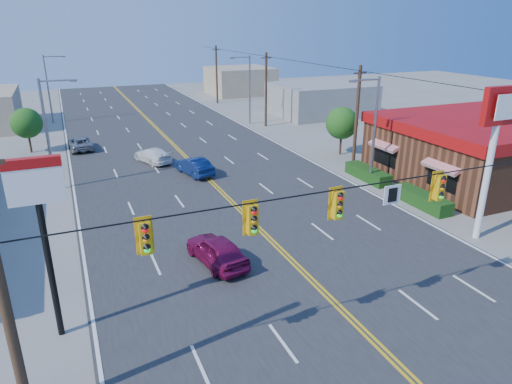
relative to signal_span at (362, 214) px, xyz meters
name	(u,v)px	position (x,y,z in m)	size (l,w,h in m)	color
ground	(354,324)	(0.12, 0.00, -4.89)	(160.00, 160.00, 0.00)	gray
road	(208,178)	(0.12, 20.00, -4.86)	(20.00, 120.00, 0.06)	#2D2D30
signal_span	(362,214)	(0.00, 0.00, 0.00)	(24.32, 0.34, 9.00)	#47301E
kfc	(483,148)	(20.02, 12.00, -2.51)	(16.30, 12.40, 4.70)	brown
kfc_pylon	(495,134)	(11.12, 4.00, 1.16)	(2.20, 0.36, 8.50)	white
pizza_hut_sign	(40,213)	(-10.88, 4.00, 0.30)	(1.90, 0.30, 6.85)	black
streetlight_se	(373,126)	(10.91, 14.00, -0.37)	(2.55, 0.25, 8.00)	gray
streetlight_ne	(248,86)	(10.91, 38.00, -0.37)	(2.55, 0.25, 8.00)	gray
streetlight_sw	(49,129)	(-10.67, 22.00, -0.37)	(2.55, 0.25, 8.00)	gray
streetlight_nw	(49,85)	(-10.67, 48.00, -0.37)	(2.55, 0.25, 8.00)	gray
utility_pole_near	(357,118)	(12.32, 18.00, -0.69)	(0.28, 0.28, 8.40)	#47301E
utility_pole_mid	(266,90)	(12.32, 36.00, -0.69)	(0.28, 0.28, 8.40)	#47301E
utility_pole_far	(217,75)	(12.32, 54.00, -0.69)	(0.28, 0.28, 8.40)	#47301E
tree_kfc_rear	(342,123)	(13.62, 22.00, -1.95)	(2.94, 2.94, 4.41)	#47301E
tree_west	(27,123)	(-12.88, 34.00, -2.09)	(2.80, 2.80, 4.20)	#47301E
bld_east_mid	(321,99)	(22.12, 40.00, -2.89)	(12.00, 10.00, 4.00)	gray
bld_east_far	(240,81)	(19.12, 62.00, -2.69)	(10.00, 10.00, 4.40)	tan
car_magenta	(217,251)	(-3.47, 6.86, -4.15)	(1.73, 4.30, 1.46)	maroon
car_blue	(194,167)	(-0.58, 21.33, -4.19)	(1.48, 4.24, 1.40)	#0D1F51
car_white	(153,156)	(-2.96, 26.06, -4.25)	(1.78, 4.37, 1.27)	white
car_silver	(80,144)	(-8.52, 33.10, -4.27)	(2.03, 4.40, 1.22)	#959498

